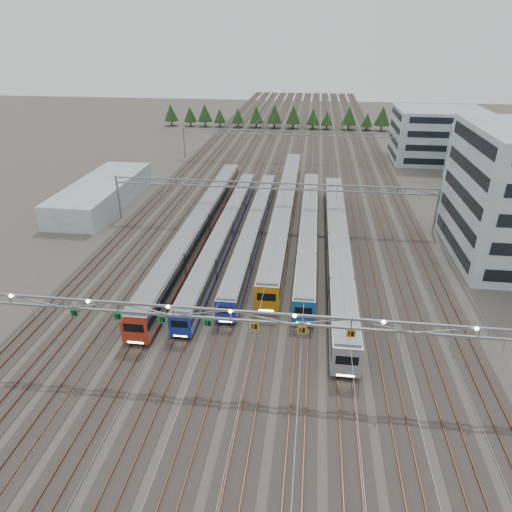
# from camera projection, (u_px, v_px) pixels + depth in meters

# --- Properties ---
(ground) EXTENTS (400.00, 400.00, 0.00)m
(ground) POSITION_uv_depth(u_px,v_px,m) (233.00, 375.00, 46.24)
(ground) COLOR #47423A
(ground) RESTS_ON ground
(track_bed) EXTENTS (54.00, 260.00, 5.42)m
(track_bed) POSITION_uv_depth(u_px,v_px,m) (290.00, 143.00, 134.37)
(track_bed) COLOR #2D2823
(track_bed) RESTS_ON ground
(train_a) EXTENTS (3.10, 61.34, 4.05)m
(train_a) POSITION_uv_depth(u_px,v_px,m) (200.00, 224.00, 76.27)
(train_a) COLOR black
(train_a) RESTS_ON ground
(train_b) EXTENTS (2.61, 54.66, 3.39)m
(train_b) POSITION_uv_depth(u_px,v_px,m) (225.00, 230.00, 74.60)
(train_b) COLOR black
(train_b) RESTS_ON ground
(train_c) EXTENTS (2.56, 51.26, 3.32)m
(train_c) POSITION_uv_depth(u_px,v_px,m) (254.00, 228.00, 75.64)
(train_c) COLOR black
(train_c) RESTS_ON ground
(train_d) EXTENTS (3.08, 64.81, 4.01)m
(train_d) POSITION_uv_depth(u_px,v_px,m) (285.00, 207.00, 83.48)
(train_d) COLOR black
(train_d) RESTS_ON ground
(train_e) EXTENTS (2.75, 51.67, 3.57)m
(train_e) POSITION_uv_depth(u_px,v_px,m) (308.00, 228.00, 75.44)
(train_e) COLOR black
(train_e) RESTS_ON ground
(train_f) EXTENTS (3.02, 56.68, 3.94)m
(train_f) POSITION_uv_depth(u_px,v_px,m) (337.00, 243.00, 69.48)
(train_f) COLOR black
(train_f) RESTS_ON ground
(gantry_near) EXTENTS (56.36, 0.61, 8.08)m
(gantry_near) POSITION_uv_depth(u_px,v_px,m) (230.00, 318.00, 42.98)
(gantry_near) COLOR gray
(gantry_near) RESTS_ON ground
(gantry_mid) EXTENTS (56.36, 0.36, 8.00)m
(gantry_mid) POSITION_uv_depth(u_px,v_px,m) (271.00, 191.00, 78.91)
(gantry_mid) COLOR gray
(gantry_mid) RESTS_ON ground
(gantry_far) EXTENTS (56.36, 0.36, 8.00)m
(gantry_far) POSITION_uv_depth(u_px,v_px,m) (288.00, 136.00, 118.87)
(gantry_far) COLOR gray
(gantry_far) RESTS_ON ground
(depot_bldg_mid) EXTENTS (14.00, 16.00, 12.28)m
(depot_bldg_mid) POSITION_uv_depth(u_px,v_px,m) (489.00, 159.00, 99.04)
(depot_bldg_mid) COLOR #90A5AC
(depot_bldg_mid) RESTS_ON ground
(depot_bldg_north) EXTENTS (22.00, 18.00, 13.32)m
(depot_bldg_north) POSITION_uv_depth(u_px,v_px,m) (437.00, 135.00, 119.29)
(depot_bldg_north) COLOR #90A5AC
(depot_bldg_north) RESTS_ON ground
(west_shed) EXTENTS (10.00, 30.00, 4.50)m
(west_shed) POSITION_uv_depth(u_px,v_px,m) (102.00, 193.00, 90.69)
(west_shed) COLOR #90A5AC
(west_shed) RESTS_ON ground
(treeline) EXTENTS (106.40, 5.60, 7.02)m
(treeline) POSITION_uv_depth(u_px,v_px,m) (311.00, 117.00, 158.34)
(treeline) COLOR #332114
(treeline) RESTS_ON ground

